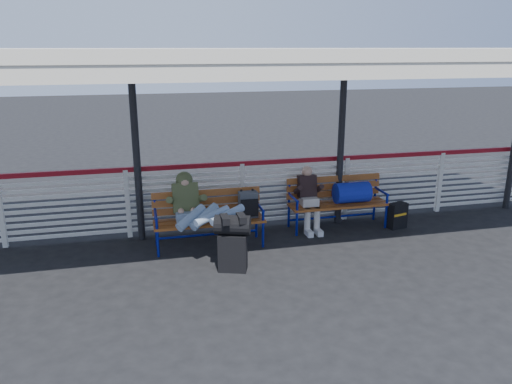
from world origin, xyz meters
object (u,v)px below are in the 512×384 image
object	(u,v)px
suitcase_side	(397,216)
bench_left	(219,211)
luggage_stack	(233,241)
traveler_man	(202,212)
companion_person	(309,198)
bench_right	(345,195)

from	to	relation	value
suitcase_side	bench_left	bearing A→B (deg)	166.16
luggage_stack	traveler_man	world-z (taller)	traveler_man
companion_person	suitcase_side	size ratio (longest dim) A/B	2.44
bench_left	companion_person	size ratio (longest dim) A/B	1.57
luggage_stack	traveler_man	xyz separation A→B (m)	(-0.35, 0.69, 0.25)
luggage_stack	suitcase_side	xyz separation A→B (m)	(3.25, 1.06, -0.23)
bench_left	suitcase_side	size ratio (longest dim) A/B	3.84
bench_right	traveler_man	bearing A→B (deg)	-165.89
bench_right	companion_person	world-z (taller)	companion_person
bench_left	companion_person	world-z (taller)	companion_person
bench_left	suitcase_side	bearing A→B (deg)	0.49
bench_left	luggage_stack	bearing A→B (deg)	-88.69
traveler_man	companion_person	bearing A→B (deg)	18.68
bench_right	suitcase_side	size ratio (longest dim) A/B	3.84
luggage_stack	companion_person	world-z (taller)	companion_person
luggage_stack	suitcase_side	size ratio (longest dim) A/B	1.82
luggage_stack	bench_right	size ratio (longest dim) A/B	0.47
bench_left	suitcase_side	xyz separation A→B (m)	(3.27, 0.03, -0.35)
luggage_stack	bench_left	bearing A→B (deg)	110.23
luggage_stack	bench_left	world-z (taller)	bench_left
bench_right	luggage_stack	bearing A→B (deg)	-149.82
bench_left	companion_person	distance (m)	1.71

